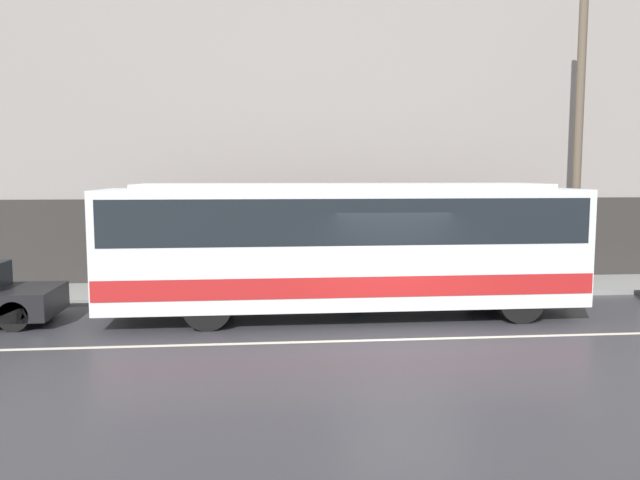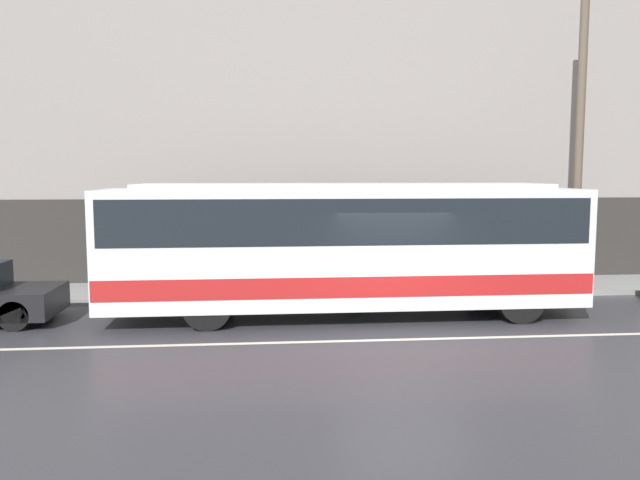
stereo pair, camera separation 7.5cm
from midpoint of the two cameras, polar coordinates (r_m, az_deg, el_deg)
The scene contains 7 objects.
ground_plane at distance 12.82m, azimuth 7.81°, elevation -9.02°, with size 60.00×60.00×0.00m, color #333338.
sidewalk at distance 17.87m, azimuth 3.97°, elevation -4.44°, with size 60.00×2.58×0.14m.
building_facade at distance 19.06m, azimuth 3.38°, elevation 11.08°, with size 60.00×0.35×10.36m.
lane_stripe at distance 12.82m, azimuth 7.81°, elevation -9.00°, with size 54.00×0.14×0.01m.
transit_bus at distance 14.52m, azimuth 2.31°, elevation -0.17°, with size 10.94×2.53×3.10m.
utility_pole_near at distance 18.75m, azimuth 22.73°, elevation 8.53°, with size 0.23×0.23×8.29m.
pedestrian_waiting at distance 18.35m, azimuth 3.19°, elevation -1.36°, with size 0.36×0.36×1.74m.
Camera 2 is at (-2.80, -12.06, 3.32)m, focal length 35.00 mm.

